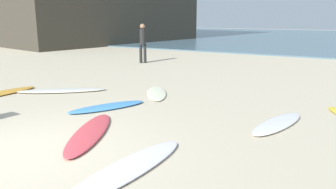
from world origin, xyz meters
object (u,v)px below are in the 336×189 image
object	(u,v)px
surfboard_0	(62,90)
surfboard_6	(107,107)
beachgoer_near	(143,41)
surfboard_3	(156,93)
surfboard_2	(278,123)
surfboard_1	(0,93)
surfboard_4	(89,133)
surfboard_5	(127,169)

from	to	relation	value
surfboard_0	surfboard_6	bearing A→B (deg)	-146.62
beachgoer_near	surfboard_3	bearing A→B (deg)	-88.76
surfboard_2	surfboard_6	xyz separation A→B (m)	(-3.87, -0.76, 0.00)
surfboard_0	beachgoer_near	size ratio (longest dim) A/B	1.38
surfboard_0	surfboard_6	xyz separation A→B (m)	(2.37, -0.73, -0.00)
beachgoer_near	surfboard_6	bearing A→B (deg)	-98.06
surfboard_1	surfboard_6	size ratio (longest dim) A/B	1.15
surfboard_3	beachgoer_near	xyz separation A→B (m)	(-4.14, 5.33, 1.02)
surfboard_1	surfboard_2	xyz separation A→B (m)	(7.48, 1.20, -0.00)
surfboard_4	surfboard_0	bearing A→B (deg)	-62.91
surfboard_0	beachgoer_near	world-z (taller)	beachgoer_near
surfboard_2	surfboard_6	world-z (taller)	surfboard_6
surfboard_2	surfboard_5	size ratio (longest dim) A/B	0.77
surfboard_0	surfboard_3	size ratio (longest dim) A/B	1.33
surfboard_0	surfboard_2	xyz separation A→B (m)	(6.25, 0.03, -0.00)
surfboard_0	surfboard_4	xyz separation A→B (m)	(3.30, -2.35, -0.01)
surfboard_2	surfboard_4	distance (m)	3.78
surfboard_4	surfboard_1	bearing A→B (deg)	-41.98
surfboard_0	surfboard_5	size ratio (longest dim) A/B	0.99
surfboard_3	surfboard_6	world-z (taller)	surfboard_6
surfboard_2	beachgoer_near	world-z (taller)	beachgoer_near
beachgoer_near	surfboard_1	bearing A→B (deg)	-124.21
surfboard_5	beachgoer_near	world-z (taller)	beachgoer_near
surfboard_1	surfboard_4	distance (m)	4.69
surfboard_1	surfboard_5	bearing A→B (deg)	162.73
surfboard_4	beachgoer_near	world-z (taller)	beachgoer_near
surfboard_3	surfboard_5	xyz separation A→B (m)	(2.26, -4.38, 0.01)
surfboard_2	surfboard_3	bearing A→B (deg)	-5.69
surfboard_2	surfboard_4	size ratio (longest dim) A/B	0.82
surfboard_5	beachgoer_near	xyz separation A→B (m)	(-6.40, 9.71, 1.01)
surfboard_1	surfboard_2	bearing A→B (deg)	-169.61
surfboard_4	surfboard_6	xyz separation A→B (m)	(-0.93, 1.61, 0.00)
surfboard_5	surfboard_6	distance (m)	3.50
surfboard_4	surfboard_5	world-z (taller)	same
surfboard_1	surfboard_2	world-z (taller)	surfboard_1
surfboard_4	beachgoer_near	xyz separation A→B (m)	(-4.86, 8.84, 1.01)
surfboard_6	beachgoer_near	size ratio (longest dim) A/B	1.06
surfboard_1	beachgoer_near	xyz separation A→B (m)	(-0.31, 7.67, 1.01)
surfboard_6	beachgoer_near	xyz separation A→B (m)	(-3.93, 7.23, 1.01)
beachgoer_near	surfboard_4	bearing A→B (deg)	-97.77
surfboard_2	surfboard_0	bearing A→B (deg)	11.78
surfboard_3	surfboard_6	distance (m)	1.91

